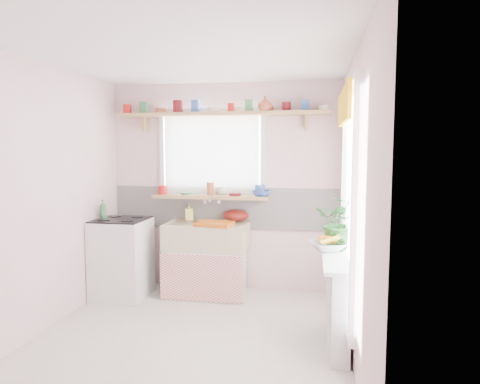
# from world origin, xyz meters

# --- Properties ---
(room) EXTENTS (3.20, 3.20, 3.20)m
(room) POSITION_xyz_m (0.66, 0.86, 1.37)
(room) COLOR silver
(room) RESTS_ON ground
(sink_unit) EXTENTS (0.95, 0.65, 1.11)m
(sink_unit) POSITION_xyz_m (-0.15, 1.29, 0.43)
(sink_unit) COLOR white
(sink_unit) RESTS_ON ground
(cooker) EXTENTS (0.58, 0.58, 0.93)m
(cooker) POSITION_xyz_m (-1.10, 1.05, 0.46)
(cooker) COLOR white
(cooker) RESTS_ON ground
(radiator_ledge) EXTENTS (0.22, 0.95, 0.78)m
(radiator_ledge) POSITION_xyz_m (1.30, 0.20, 0.40)
(radiator_ledge) COLOR white
(radiator_ledge) RESTS_ON ground
(windowsill) EXTENTS (1.40, 0.22, 0.04)m
(windowsill) POSITION_xyz_m (-0.15, 1.48, 1.14)
(windowsill) COLOR tan
(windowsill) RESTS_ON room
(pine_shelf) EXTENTS (2.52, 0.24, 0.04)m
(pine_shelf) POSITION_xyz_m (0.00, 1.47, 2.12)
(pine_shelf) COLOR tan
(pine_shelf) RESTS_ON room
(shelf_crockery) EXTENTS (2.47, 0.11, 0.12)m
(shelf_crockery) POSITION_xyz_m (-0.04, 1.47, 2.19)
(shelf_crockery) COLOR red
(shelf_crockery) RESTS_ON pine_shelf
(sill_crockery) EXTENTS (1.35, 0.11, 0.12)m
(sill_crockery) POSITION_xyz_m (-0.15, 1.48, 1.22)
(sill_crockery) COLOR red
(sill_crockery) RESTS_ON windowsill
(dish_tray) EXTENTS (0.43, 0.34, 0.04)m
(dish_tray) POSITION_xyz_m (-0.03, 1.16, 0.87)
(dish_tray) COLOR #D75E13
(dish_tray) RESTS_ON sink_unit
(colander) EXTENTS (0.39, 0.39, 0.14)m
(colander) POSITION_xyz_m (0.16, 1.50, 0.92)
(colander) COLOR #621510
(colander) RESTS_ON sink_unit
(jade_plant) EXTENTS (0.52, 0.48, 0.50)m
(jade_plant) POSITION_xyz_m (1.33, 0.60, 1.02)
(jade_plant) COLOR #265F26
(jade_plant) RESTS_ON radiator_ledge
(fruit_bowl) EXTENTS (0.41, 0.41, 0.08)m
(fruit_bowl) POSITION_xyz_m (1.21, 0.47, 0.82)
(fruit_bowl) COLOR silver
(fruit_bowl) RESTS_ON radiator_ledge
(herb_pot) EXTENTS (0.12, 0.10, 0.19)m
(herb_pot) POSITION_xyz_m (1.33, 0.45, 0.87)
(herb_pot) COLOR #386A2A
(herb_pot) RESTS_ON radiator_ledge
(soap_bottle_sink) EXTENTS (0.12, 0.12, 0.21)m
(soap_bottle_sink) POSITION_xyz_m (-0.42, 1.50, 0.95)
(soap_bottle_sink) COLOR #F5E96D
(soap_bottle_sink) RESTS_ON sink_unit
(sill_cup) EXTENTS (0.15, 0.15, 0.09)m
(sill_cup) POSITION_xyz_m (-0.03, 1.54, 1.21)
(sill_cup) COLOR beige
(sill_cup) RESTS_ON windowsill
(sill_bowl) EXTENTS (0.25, 0.25, 0.07)m
(sill_bowl) POSITION_xyz_m (0.47, 1.46, 1.19)
(sill_bowl) COLOR #3246A2
(sill_bowl) RESTS_ON windowsill
(shelf_vase) EXTENTS (0.21, 0.21, 0.17)m
(shelf_vase) POSITION_xyz_m (0.51, 1.41, 2.23)
(shelf_vase) COLOR #AD5235
(shelf_vase) RESTS_ON pine_shelf
(cooker_bottle) EXTENTS (0.10, 0.10, 0.22)m
(cooker_bottle) POSITION_xyz_m (-1.32, 1.06, 1.02)
(cooker_bottle) COLOR #40814B
(cooker_bottle) RESTS_ON cooker
(fruit) EXTENTS (0.20, 0.14, 0.10)m
(fruit) POSITION_xyz_m (1.22, 0.48, 0.88)
(fruit) COLOR orange
(fruit) RESTS_ON fruit_bowl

